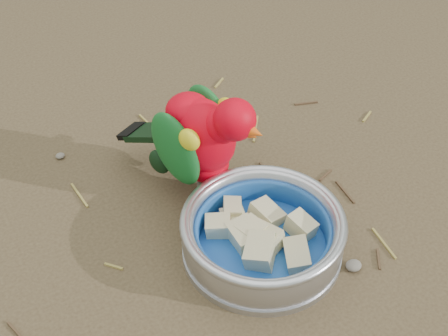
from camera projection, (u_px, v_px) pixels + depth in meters
ground at (212, 297)px, 0.83m from camera, size 60.00×60.00×0.00m
food_bowl at (262, 248)px, 0.88m from camera, size 0.21×0.21×0.02m
bowl_wall at (263, 232)px, 0.86m from camera, size 0.21×0.21×0.04m
fruit_wedges at (263, 236)px, 0.87m from camera, size 0.12×0.12×0.03m
lory_parrot at (202, 145)px, 0.92m from camera, size 0.18×0.24×0.17m
ground_debris at (162, 248)px, 0.89m from camera, size 0.90×0.80×0.01m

